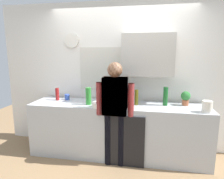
{
  "coord_description": "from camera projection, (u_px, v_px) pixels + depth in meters",
  "views": [
    {
      "loc": [
        0.49,
        -2.84,
        1.75
      ],
      "look_at": [
        -0.09,
        0.25,
        1.15
      ],
      "focal_mm": 32.04,
      "sensor_mm": 36.0,
      "label": 1
    }
  ],
  "objects": [
    {
      "name": "kitchen_counter",
      "position": [
        118.0,
        130.0,
        3.37
      ],
      "size": [
        2.92,
        0.64,
        0.89
      ],
      "primitive_type": "cube",
      "color": "#B2B7BC",
      "rests_on": "ground_plane"
    },
    {
      "name": "dishwasher_panel",
      "position": [
        126.0,
        142.0,
        3.02
      ],
      "size": [
        0.56,
        0.02,
        0.8
      ],
      "primitive_type": "cube",
      "color": "black",
      "rests_on": "ground_plane"
    },
    {
      "name": "cup_blue_mug",
      "position": [
        67.0,
        97.0,
        3.59
      ],
      "size": [
        0.08,
        0.08,
        0.1
      ],
      "primitive_type": "cylinder",
      "color": "#3351B2",
      "rests_on": "kitchen_counter"
    },
    {
      "name": "storage_canister",
      "position": [
        207.0,
        107.0,
        2.83
      ],
      "size": [
        0.14,
        0.14,
        0.17
      ],
      "primitive_type": "cylinder",
      "color": "silver",
      "rests_on": "kitchen_counter"
    },
    {
      "name": "bottle_clear_soda",
      "position": [
        88.0,
        96.0,
        3.25
      ],
      "size": [
        0.09,
        0.09,
        0.28
      ],
      "primitive_type": "cylinder",
      "color": "#2D8C33",
      "rests_on": "kitchen_counter"
    },
    {
      "name": "person_at_sink",
      "position": [
        115.0,
        106.0,
        2.98
      ],
      "size": [
        0.57,
        0.22,
        1.6
      ],
      "rotation": [
        0.0,
        0.0,
        0.07
      ],
      "color": "#3F4766",
      "rests_on": "ground_plane"
    },
    {
      "name": "bottle_green_wine",
      "position": [
        165.0,
        96.0,
        3.2
      ],
      "size": [
        0.07,
        0.07,
        0.3
      ],
      "primitive_type": "cylinder",
      "color": "#195923",
      "rests_on": "kitchen_counter"
    },
    {
      "name": "person_guest",
      "position": [
        115.0,
        106.0,
        2.98
      ],
      "size": [
        0.57,
        0.22,
        1.6
      ],
      "rotation": [
        0.0,
        0.0,
        3.57
      ],
      "color": "black",
      "rests_on": "ground_plane"
    },
    {
      "name": "coffee_maker",
      "position": [
        125.0,
        97.0,
        3.19
      ],
      "size": [
        0.2,
        0.2,
        0.33
      ],
      "color": "black",
      "rests_on": "kitchen_counter"
    },
    {
      "name": "bottle_olive_oil",
      "position": [
        136.0,
        97.0,
        3.24
      ],
      "size": [
        0.06,
        0.06,
        0.25
      ],
      "primitive_type": "cylinder",
      "color": "olive",
      "rests_on": "kitchen_counter"
    },
    {
      "name": "ground_plane",
      "position": [
        115.0,
        164.0,
        3.16
      ],
      "size": [
        8.0,
        8.0,
        0.0
      ],
      "primitive_type": "plane",
      "color": "#8C6D4C"
    },
    {
      "name": "potted_plant",
      "position": [
        186.0,
        97.0,
        3.2
      ],
      "size": [
        0.15,
        0.15,
        0.23
      ],
      "color": "#9E5638",
      "rests_on": "kitchen_counter"
    },
    {
      "name": "cup_terracotta_mug",
      "position": [
        107.0,
        98.0,
        3.5
      ],
      "size": [
        0.08,
        0.08,
        0.09
      ],
      "primitive_type": "cylinder",
      "color": "#B26647",
      "rests_on": "kitchen_counter"
    },
    {
      "name": "back_wall_assembly",
      "position": [
        124.0,
        74.0,
        3.57
      ],
      "size": [
        4.52,
        0.42,
        2.6
      ],
      "color": "white",
      "rests_on": "ground_plane"
    },
    {
      "name": "mixing_bowl",
      "position": [
        99.0,
        105.0,
        3.11
      ],
      "size": [
        0.22,
        0.22,
        0.08
      ],
      "primitive_type": "cylinder",
      "color": "white",
      "rests_on": "kitchen_counter"
    },
    {
      "name": "bottle_red_vinegar",
      "position": [
        57.0,
        94.0,
        3.55
      ],
      "size": [
        0.06,
        0.06,
        0.22
      ],
      "primitive_type": "cylinder",
      "color": "maroon",
      "rests_on": "kitchen_counter"
    }
  ]
}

